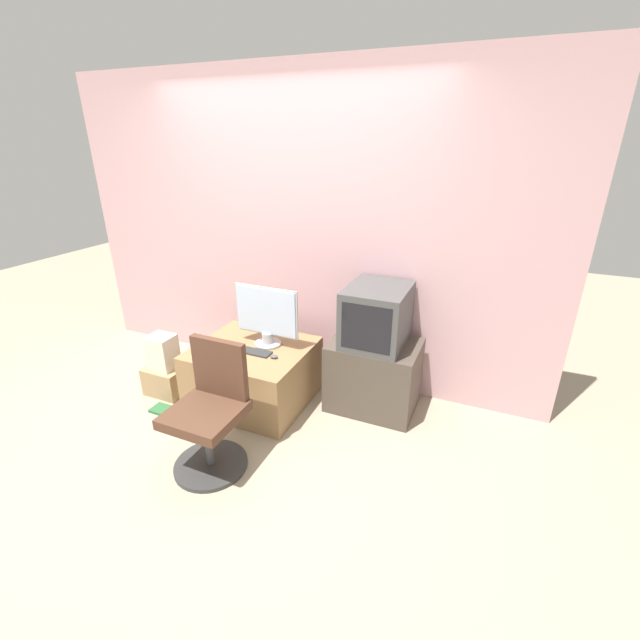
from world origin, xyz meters
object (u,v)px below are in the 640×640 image
Objects in this scene: cardboard_box_lower at (167,379)px; office_chair at (210,415)px; book at (163,410)px; main_monitor at (267,317)px; keyboard at (254,352)px; mouse at (274,357)px; crt_tv at (377,316)px.

office_chair is at bearing -31.67° from cardboard_box_lower.
main_monitor is at bearing 38.63° from book.
cardboard_box_lower is at bearing 122.94° from book.
cardboard_box_lower is (-0.82, -0.14, -0.37)m from keyboard.
mouse reaches higher than keyboard.
cardboard_box_lower reaches higher than book.
main_monitor is 0.63× the size of office_chair.
crt_tv is at bearing 31.35° from mouse.
office_chair is at bearing -98.32° from mouse.
cardboard_box_lower is (-0.85, -0.30, -0.62)m from main_monitor.
cardboard_box_lower is (-0.91, 0.56, -0.26)m from office_chair.
keyboard is at bearing 174.32° from mouse.
crt_tv reaches higher than mouse.
book is at bearing 157.31° from office_chair.
main_monitor reaches higher than mouse.
crt_tv is (0.68, 0.41, 0.30)m from mouse.
keyboard is 0.86× the size of cardboard_box_lower.
keyboard is 0.90m from book.
keyboard is at bearing 97.44° from office_chair.
cardboard_box_lower is at bearing 148.33° from office_chair.
crt_tv is 1.89m from book.
mouse is 0.19× the size of cardboard_box_lower.
main_monitor is at bearing 130.51° from mouse.
office_chair is at bearing -86.08° from main_monitor.
mouse is 0.85m from crt_tv.
main_monitor is at bearing 93.92° from office_chair.
office_chair is at bearing -22.69° from book.
office_chair is at bearing -125.45° from crt_tv.
main_monitor is 1.14m from book.
crt_tv reaches higher than keyboard.
cardboard_box_lower is at bearing -173.36° from mouse.
mouse is 0.33× the size of book.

